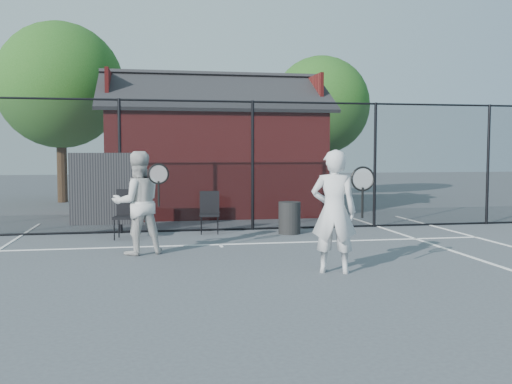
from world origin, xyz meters
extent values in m
plane|color=#474C52|center=(0.00, 0.00, 0.00)|extent=(80.00, 80.00, 0.00)
cube|color=white|center=(0.00, 3.00, 0.01)|extent=(11.00, 0.06, 0.01)
cube|color=white|center=(0.00, 2.85, 0.01)|extent=(0.06, 0.30, 0.01)
cylinder|color=black|center=(-2.00, 5.00, 1.50)|extent=(0.07, 0.07, 3.00)
cylinder|color=black|center=(1.00, 5.00, 1.50)|extent=(0.07, 0.07, 3.00)
cylinder|color=black|center=(4.00, 5.00, 1.50)|extent=(0.07, 0.07, 3.00)
cylinder|color=black|center=(7.00, 5.00, 1.50)|extent=(0.07, 0.07, 3.00)
cylinder|color=black|center=(0.00, 5.00, 2.97)|extent=(22.00, 0.04, 0.04)
cylinder|color=black|center=(0.00, 5.00, 0.03)|extent=(22.00, 0.04, 0.04)
cube|color=black|center=(0.00, 5.00, 1.50)|extent=(22.00, 3.00, 0.01)
cube|color=black|center=(-2.30, 4.98, 1.00)|extent=(1.60, 0.04, 1.60)
cube|color=maroon|center=(0.50, 9.00, 1.50)|extent=(6.00, 4.00, 3.00)
cube|color=black|center=(0.50, 8.00, 3.53)|extent=(6.50, 2.36, 1.32)
cube|color=black|center=(0.50, 10.00, 3.53)|extent=(6.50, 2.36, 1.32)
cube|color=maroon|center=(-2.45, 9.00, 3.53)|extent=(0.10, 2.80, 1.06)
cube|color=maroon|center=(3.45, 9.00, 3.53)|extent=(0.10, 2.80, 1.06)
cylinder|color=black|center=(-4.50, 13.50, 1.26)|extent=(0.36, 0.36, 2.52)
sphere|color=#1B4F16|center=(-4.50, 13.50, 4.20)|extent=(4.48, 4.48, 4.48)
cylinder|color=black|center=(5.50, 14.50, 1.12)|extent=(0.36, 0.36, 2.23)
sphere|color=#1B4F16|center=(5.50, 14.50, 3.72)|extent=(3.97, 3.97, 3.97)
imported|color=silver|center=(1.37, 0.12, 0.92)|extent=(0.78, 0.64, 1.85)
torus|color=black|center=(1.68, -0.25, 1.43)|extent=(0.36, 0.03, 0.36)
cylinder|color=black|center=(1.68, -0.25, 1.09)|extent=(0.03, 0.03, 0.44)
imported|color=silver|center=(-1.56, 2.25, 0.92)|extent=(1.04, 0.91, 1.83)
torus|color=black|center=(-1.19, 1.88, 1.44)|extent=(0.36, 0.03, 0.36)
cylinder|color=black|center=(-1.19, 1.88, 1.10)|extent=(0.03, 0.03, 0.44)
cube|color=black|center=(-1.84, 4.10, 0.50)|extent=(0.56, 0.58, 1.01)
cube|color=black|center=(-0.05, 4.60, 0.46)|extent=(0.48, 0.50, 0.92)
cylinder|color=#242424|center=(1.70, 4.23, 0.36)|extent=(0.50, 0.50, 0.71)
camera|label=1|loc=(-1.30, -8.02, 1.81)|focal=40.00mm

